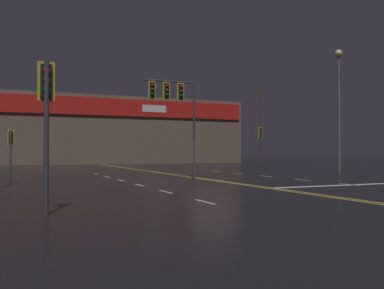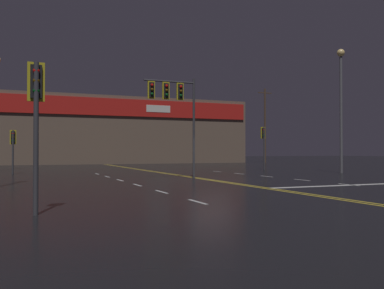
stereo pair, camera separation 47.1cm
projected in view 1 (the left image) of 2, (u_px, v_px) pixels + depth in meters
name	position (u px, v px, depth m)	size (l,w,h in m)	color
ground_plane	(212.00, 180.00, 23.49)	(200.00, 200.00, 0.00)	black
road_markings	(235.00, 181.00, 22.89)	(13.88, 60.00, 0.01)	gold
traffic_signal_median	(174.00, 100.00, 24.55)	(3.11, 0.36, 5.84)	#38383D
traffic_signal_corner_southwest	(46.00, 102.00, 10.66)	(0.42, 0.36, 3.84)	#38383D
traffic_signal_corner_northwest	(11.00, 142.00, 29.44)	(0.42, 0.36, 3.06)	#38383D
traffic_signal_corner_northeast	(261.00, 138.00, 36.72)	(0.42, 0.36, 3.68)	#38383D
streetlight_median_approach	(339.00, 94.00, 31.50)	(0.56, 0.56, 9.10)	#59595E
building_backdrop	(92.00, 131.00, 56.71)	(39.55, 10.23, 8.55)	brown
utility_pole_row	(87.00, 115.00, 50.84)	(47.21, 0.26, 12.27)	#4C3828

